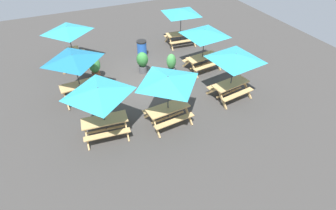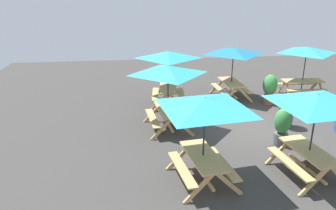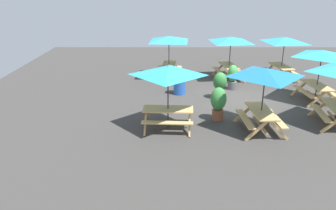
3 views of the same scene
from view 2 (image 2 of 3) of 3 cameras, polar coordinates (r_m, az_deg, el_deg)
name	(u,v)px [view 2 (image 2 of 3)]	position (r m, az deg, el deg)	size (l,w,h in m)	color
ground_plane	(263,128)	(12.29, 16.19, -3.80)	(24.85, 24.85, 0.00)	#3D3A38
picnic_table_0	(205,110)	(7.90, 6.45, -0.82)	(2.80, 2.80, 2.34)	tan
picnic_table_1	(168,75)	(11.06, 0.00, 5.31)	(2.17, 2.17, 2.34)	tan
picnic_table_2	(306,54)	(15.94, 22.96, 8.25)	(2.11, 2.11, 2.34)	tan
picnic_table_3	(233,55)	(14.75, 11.30, 8.60)	(2.10, 2.10, 2.34)	tan
picnic_table_4	(317,106)	(8.91, 24.51, -0.13)	(2.81, 2.81, 2.34)	tan
picnic_table_6	(168,59)	(13.63, 0.03, 8.08)	(2.21, 2.21, 2.34)	tan
potted_plant_0	(270,88)	(14.65, 17.30, 2.91)	(0.61, 0.61, 1.30)	#935138
potted_plant_1	(282,126)	(10.91, 19.26, -3.47)	(0.50, 0.50, 1.23)	#59595B
potted_plant_2	(288,109)	(12.37, 20.10, -0.67)	(0.62, 0.62, 1.21)	#59595B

